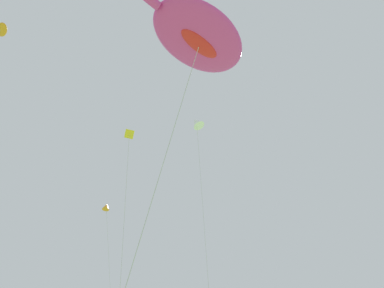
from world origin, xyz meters
The scene contains 4 objects.
big_show_kite centered at (-1.36, 5.54, 14.65)m, with size 11.54×6.46×15.21m.
small_kite_box_yellow centered at (5.53, 25.10, 16.36)m, with size 4.73×1.19×16.83m.
small_kite_bird_shape centered at (0.85, 13.82, 13.12)m, with size 2.59×2.15×15.30m.
small_kite_tiny_distant centered at (6.36, 13.79, 19.55)m, with size 3.22×1.99×20.19m.
Camera 1 is at (-7.23, -0.99, 1.41)m, focal length 32.34 mm.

